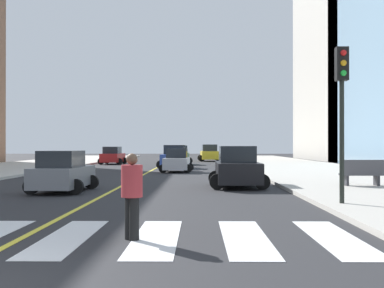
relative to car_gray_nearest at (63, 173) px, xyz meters
name	(u,v)px	position (x,y,z in m)	size (l,w,h in m)	color
sidewalk_kerb_east	(357,179)	(14.15, 6.61, -0.71)	(10.00, 120.00, 0.15)	#B2ADA3
crosswalk_paint	(24,237)	(1.95, -9.39, -0.78)	(13.50, 4.00, 0.01)	silver
lane_divider_paint	(162,165)	(1.95, 26.61, -0.78)	(0.16, 80.00, 0.01)	yellow
parking_garage_concrete	(378,58)	(29.76, 44.32, 12.92)	(18.00, 24.00, 27.39)	#B2ADA3
car_gray_nearest	(63,173)	(0.00, 0.00, 0.00)	(2.42, 3.80, 1.67)	slate
car_green_second	(179,156)	(3.58, 28.20, 0.12)	(2.70, 4.32, 1.93)	#236B42
car_red_third	(113,156)	(-3.34, 29.23, 0.06)	(2.64, 4.12, 1.81)	red
car_yellow_fourth	(210,153)	(6.91, 38.87, 0.18)	(3.02, 4.71, 2.06)	gold
car_blue_fifth	(175,157)	(3.52, 20.35, 0.13)	(2.85, 4.44, 1.95)	#2D479E
car_black_sixth	(237,168)	(7.28, 2.41, 0.09)	(2.61, 4.17, 1.86)	black
car_silver_seventh	(177,161)	(3.97, 14.65, 0.00)	(2.42, 3.79, 1.67)	#B7B7BC
traffic_light_near_corner	(342,93)	(9.80, -4.85, 2.65)	(0.36, 0.41, 4.67)	black
park_bench	(362,173)	(12.57, 1.36, -0.09)	(1.83, 0.65, 1.12)	#47474C
pedestrian_crossing	(132,192)	(4.19, -9.64, 0.16)	(0.42, 0.42, 1.71)	black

